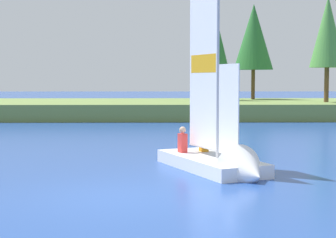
{
  "coord_description": "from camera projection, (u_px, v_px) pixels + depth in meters",
  "views": [
    {
      "loc": [
        0.82,
        -11.63,
        2.58
      ],
      "look_at": [
        1.15,
        7.02,
        1.2
      ],
      "focal_mm": 58.29,
      "sensor_mm": 36.0,
      "label": 1
    }
  ],
  "objects": [
    {
      "name": "shore_bank",
      "position": [
        147.0,
        109.0,
        37.7
      ],
      "size": [
        80.0,
        10.98,
        1.04
      ],
      "primitive_type": "cube",
      "color": "olive",
      "rests_on": "ground"
    },
    {
      "name": "shoreline_tree_centre",
      "position": [
        254.0,
        37.0,
        40.87
      ],
      "size": [
        2.95,
        2.95,
        7.13
      ],
      "color": "brown",
      "rests_on": "shore_bank"
    },
    {
      "name": "ground_plane",
      "position": [
        121.0,
        198.0,
        11.77
      ],
      "size": [
        200.0,
        200.0,
        0.0
      ],
      "primitive_type": "plane",
      "color": "#234793"
    },
    {
      "name": "shoreline_tree_midright",
      "position": [
        328.0,
        32.0,
        35.66
      ],
      "size": [
        2.29,
        2.29,
        6.96
      ],
      "color": "brown",
      "rests_on": "shore_bank"
    },
    {
      "name": "shoreline_tree_midleft",
      "position": [
        214.0,
        38.0,
        38.97
      ],
      "size": [
        2.11,
        2.11,
        6.66
      ],
      "color": "brown",
      "rests_on": "shore_bank"
    },
    {
      "name": "sailboat",
      "position": [
        225.0,
        160.0,
        14.77
      ],
      "size": [
        3.14,
        4.76,
        5.72
      ],
      "rotation": [
        0.0,
        0.0,
        -1.17
      ],
      "color": "white",
      "rests_on": "ground"
    }
  ]
}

